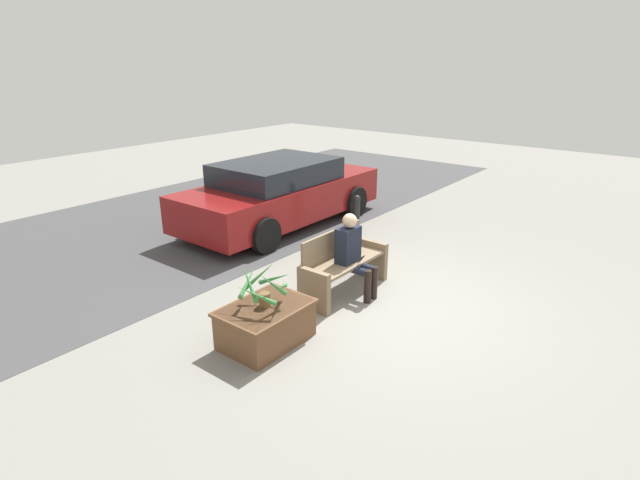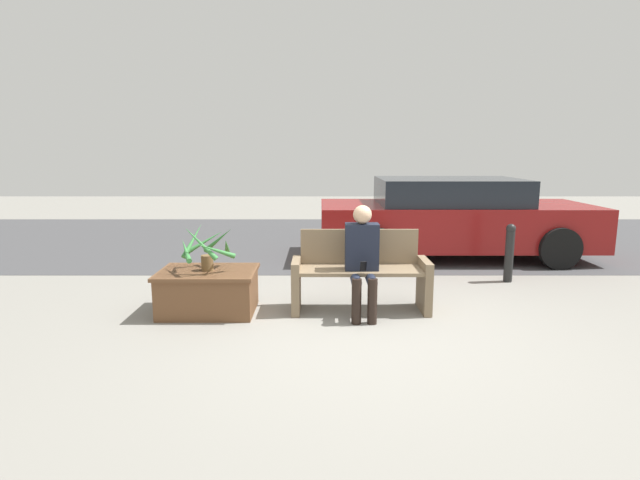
# 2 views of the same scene
# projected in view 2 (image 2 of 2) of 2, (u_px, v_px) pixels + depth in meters

# --- Properties ---
(ground_plane) EXTENTS (30.00, 30.00, 0.00)m
(ground_plane) POSITION_uv_depth(u_px,v_px,m) (367.00, 333.00, 5.03)
(ground_plane) COLOR gray
(road_surface) EXTENTS (20.00, 6.00, 0.01)m
(road_surface) POSITION_uv_depth(u_px,v_px,m) (343.00, 239.00, 10.29)
(road_surface) COLOR #424244
(road_surface) RESTS_ON ground_plane
(bench) EXTENTS (1.56, 0.52, 0.91)m
(bench) POSITION_uv_depth(u_px,v_px,m) (361.00, 273.00, 5.72)
(bench) COLOR #7A664C
(bench) RESTS_ON ground_plane
(person_seated) EXTENTS (0.37, 0.57, 1.22)m
(person_seated) POSITION_uv_depth(u_px,v_px,m) (363.00, 255.00, 5.49)
(person_seated) COLOR black
(person_seated) RESTS_ON ground_plane
(planter_box) EXTENTS (1.09, 0.78, 0.49)m
(planter_box) POSITION_uv_depth(u_px,v_px,m) (209.00, 290.00, 5.64)
(planter_box) COLOR brown
(planter_box) RESTS_ON ground_plane
(potted_plant) EXTENTS (0.67, 0.65, 0.53)m
(potted_plant) POSITION_uv_depth(u_px,v_px,m) (207.00, 248.00, 5.56)
(potted_plant) COLOR brown
(potted_plant) RESTS_ON planter_box
(parked_car) EXTENTS (4.53, 1.98, 1.35)m
(parked_car) POSITION_uv_depth(u_px,v_px,m) (453.00, 218.00, 8.51)
(parked_car) COLOR maroon
(parked_car) RESTS_ON ground_plane
(bollard_post) EXTENTS (0.13, 0.13, 0.82)m
(bollard_post) POSITION_uv_depth(u_px,v_px,m) (510.00, 252.00, 6.92)
(bollard_post) COLOR black
(bollard_post) RESTS_ON ground_plane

